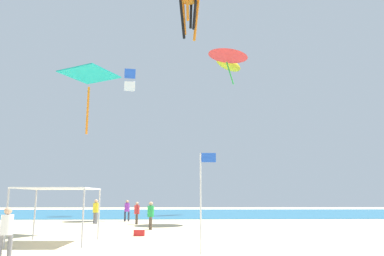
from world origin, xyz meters
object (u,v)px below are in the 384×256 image
object	(u,v)px
banner_flag	(203,192)
kite_diamond_teal	(89,78)
person_central	(137,211)
kite_delta_red	(228,53)
person_leftmost	(7,228)
cooler_box	(139,232)
canopy_tent	(59,191)
kite_box_blue	(130,80)
person_rightmost	(127,209)
kite_inflatable_yellow	(229,64)
person_far_shore	(151,213)
person_near_tent	(96,209)

from	to	relation	value
banner_flag	kite_diamond_teal	world-z (taller)	kite_diamond_teal
person_central	kite_delta_red	xyz separation A→B (m)	(7.30, 1.11, 13.16)
person_leftmost	cooler_box	xyz separation A→B (m)	(3.71, 7.06, -0.81)
cooler_box	person_central	bearing A→B (deg)	97.80
person_leftmost	kite_diamond_teal	size ratio (longest dim) A/B	0.45
canopy_tent	kite_box_blue	xyz separation A→B (m)	(-0.52, 24.03, 13.13)
canopy_tent	kite_box_blue	distance (m)	27.39
person_leftmost	person_rightmost	world-z (taller)	person_rightmost
cooler_box	kite_inflatable_yellow	xyz separation A→B (m)	(8.14, 23.68, 18.31)
person_central	banner_flag	distance (m)	15.16
person_far_shore	kite_delta_red	size ratio (longest dim) A/B	0.44
kite_inflatable_yellow	kite_diamond_teal	xyz separation A→B (m)	(-11.59, -22.19, -9.30)
person_leftmost	kite_box_blue	bearing A→B (deg)	-110.39
kite_diamond_teal	person_central	bearing A→B (deg)	8.23
person_far_shore	person_near_tent	bearing A→B (deg)	-153.35
banner_flag	kite_diamond_teal	xyz separation A→B (m)	(-6.44, 7.82, 6.99)
person_central	person_leftmost	bearing A→B (deg)	155.24
banner_flag	kite_box_blue	xyz separation A→B (m)	(-6.86, 27.26, 13.23)
canopy_tent	banner_flag	world-z (taller)	banner_flag
cooler_box	person_rightmost	bearing A→B (deg)	101.50
banner_flag	cooler_box	distance (m)	7.29
canopy_tent	person_rightmost	size ratio (longest dim) A/B	1.80
person_central	person_rightmost	xyz separation A→B (m)	(-1.22, 3.30, 0.07)
person_leftmost	kite_diamond_teal	distance (m)	11.85
kite_inflatable_yellow	kite_box_blue	world-z (taller)	kite_inflatable_yellow
cooler_box	kite_inflatable_yellow	size ratio (longest dim) A/B	0.13
kite_delta_red	kite_inflatable_yellow	distance (m)	15.14
person_far_shore	kite_box_blue	distance (m)	22.93
person_rightmost	kite_diamond_teal	size ratio (longest dim) A/B	0.47
person_rightmost	kite_inflatable_yellow	bearing A→B (deg)	-130.39
person_leftmost	person_central	bearing A→B (deg)	-120.33
kite_box_blue	banner_flag	bearing A→B (deg)	-85.82
person_near_tent	banner_flag	distance (m)	16.88
kite_delta_red	person_leftmost	bearing A→B (deg)	-21.57
canopy_tent	person_central	xyz separation A→B (m)	(2.23, 11.31, -1.34)
kite_delta_red	kite_inflatable_yellow	bearing A→B (deg)	-178.24
person_rightmost	kite_box_blue	xyz separation A→B (m)	(-1.53, 9.41, 14.41)
banner_flag	cooler_box	bearing A→B (deg)	115.27
canopy_tent	banner_flag	distance (m)	7.12
person_central	kite_box_blue	size ratio (longest dim) A/B	0.55
person_rightmost	cooler_box	world-z (taller)	person_rightmost
person_leftmost	kite_diamond_teal	xyz separation A→B (m)	(0.27, 8.55, 8.20)
person_rightmost	kite_inflatable_yellow	distance (m)	23.72
person_leftmost	kite_inflatable_yellow	xyz separation A→B (m)	(11.85, 30.74, 17.50)
kite_diamond_teal	cooler_box	bearing A→B (deg)	-86.08
person_central	kite_inflatable_yellow	xyz separation A→B (m)	(9.27, 15.47, 17.52)
person_central	banner_flag	world-z (taller)	banner_flag
person_leftmost	person_rightmost	bearing A→B (deg)	-114.93
person_far_shore	cooler_box	xyz separation A→B (m)	(-0.29, -3.60, -0.84)
person_leftmost	person_rightmost	size ratio (longest dim) A/B	0.96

